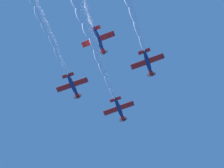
{
  "coord_description": "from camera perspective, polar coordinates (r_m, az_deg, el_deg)",
  "views": [
    {
      "loc": [
        -16.29,
        34.96,
        1.42
      ],
      "look_at": [
        -3.42,
        8.94,
        80.24
      ],
      "focal_mm": 45.91,
      "sensor_mm": 36.0,
      "label": 1
    }
  ],
  "objects": [
    {
      "name": "airplane_left_wingman",
      "position": [
        85.86,
        -7.8,
        -0.38
      ],
      "size": [
        9.91,
        8.89,
        2.86
      ],
      "color": "navy"
    },
    {
      "name": "smoke_trail_lead",
      "position": [
        78.25,
        -5.57,
        12.63
      ],
      "size": [
        6.94,
        37.71,
        6.2
      ],
      "color": "white"
    },
    {
      "name": "airplane_lead",
      "position": [
        88.66,
        1.46,
        -5.06
      ],
      "size": [
        9.9,
        8.88,
        2.89
      ],
      "color": "navy"
    },
    {
      "name": "airplane_slot_tail",
      "position": [
        82.84,
        -2.62,
        8.63
      ],
      "size": [
        9.88,
        8.9,
        3.17
      ],
      "color": "navy"
    },
    {
      "name": "airplane_right_wingman",
      "position": [
        82.35,
        7.14,
        4.2
      ],
      "size": [
        9.89,
        8.89,
        3.01
      ],
      "color": "navy"
    }
  ]
}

